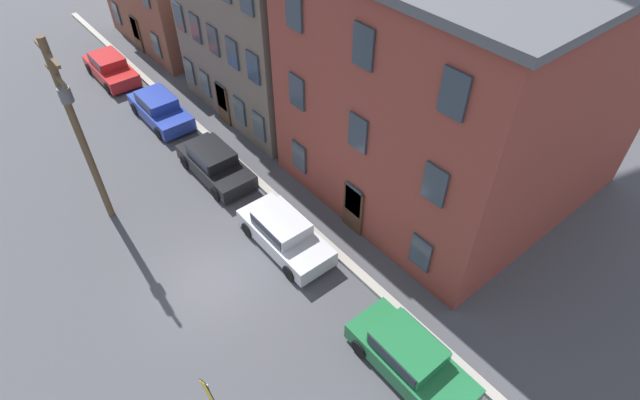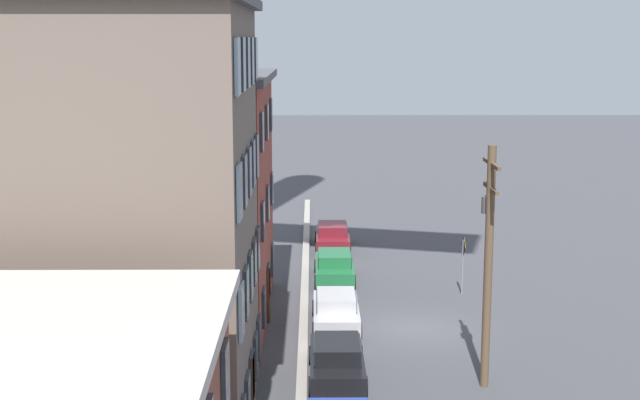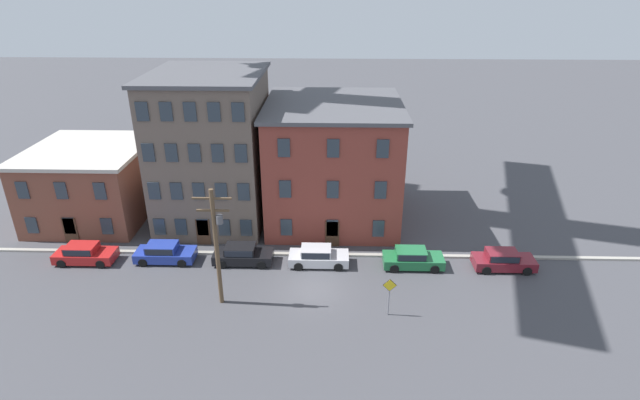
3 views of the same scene
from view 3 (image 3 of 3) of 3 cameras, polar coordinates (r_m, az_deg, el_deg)
ground_plane at (r=34.76m, az=-0.76°, el=-10.15°), size 200.00×200.00×0.00m
kerb_strip at (r=38.50m, az=-0.49°, el=-6.23°), size 56.00×0.36×0.16m
apartment_corner at (r=47.51m, az=-24.57°, el=1.82°), size 9.53×10.11×6.37m
apartment_midblock at (r=43.15m, az=-12.22°, el=5.83°), size 9.08×10.86×12.63m
apartment_far at (r=42.89m, az=1.50°, el=4.48°), size 11.28×12.00×10.10m
car_red at (r=41.30m, az=-25.35°, el=-5.50°), size 4.40×1.92×1.43m
car_blue at (r=39.25m, az=-17.37°, el=-5.70°), size 4.40×1.92×1.43m
car_black at (r=37.71m, az=-8.88°, el=-6.10°), size 4.40×1.92×1.43m
car_silver at (r=37.03m, az=-0.25°, el=-6.39°), size 4.40×1.92×1.43m
car_green at (r=37.40m, az=10.50°, el=-6.51°), size 4.40×1.92×1.43m
car_maroon at (r=38.93m, az=20.19°, el=-6.40°), size 4.40×1.92×1.43m
caution_sign at (r=31.74m, az=7.93°, el=-10.31°), size 0.89×0.08×2.68m
utility_pole at (r=31.76m, az=-11.73°, el=-4.65°), size 2.40×0.44×8.10m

